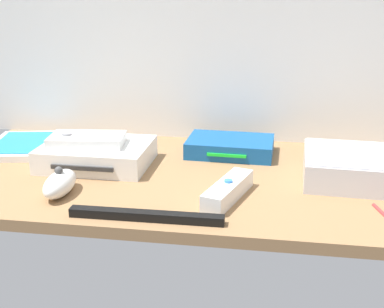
% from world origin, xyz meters
% --- Properties ---
extents(ground_plane, '(1.00, 0.48, 0.02)m').
position_xyz_m(ground_plane, '(0.00, 0.00, -0.01)').
color(ground_plane, '#936D47').
rests_on(ground_plane, ground).
extents(game_console, '(0.21, 0.17, 0.04)m').
position_xyz_m(game_console, '(-0.20, 0.02, 0.02)').
color(game_console, white).
rests_on(game_console, ground_plane).
extents(mini_computer, '(0.18, 0.18, 0.05)m').
position_xyz_m(mini_computer, '(0.29, 0.01, 0.03)').
color(mini_computer, silver).
rests_on(mini_computer, ground_plane).
extents(game_case, '(0.17, 0.21, 0.02)m').
position_xyz_m(game_case, '(-0.39, 0.10, 0.01)').
color(game_case, white).
rests_on(game_case, ground_plane).
extents(network_router, '(0.19, 0.13, 0.03)m').
position_xyz_m(network_router, '(0.06, 0.13, 0.02)').
color(network_router, '#145193').
rests_on(network_router, ground_plane).
extents(remote_wand, '(0.08, 0.15, 0.03)m').
position_xyz_m(remote_wand, '(0.08, -0.11, 0.02)').
color(remote_wand, white).
rests_on(remote_wand, ground_plane).
extents(remote_nunchuk, '(0.05, 0.10, 0.05)m').
position_xyz_m(remote_nunchuk, '(-0.21, -0.13, 0.02)').
color(remote_nunchuk, white).
rests_on(remote_nunchuk, ground_plane).
extents(remote_classic_pad, '(0.15, 0.10, 0.02)m').
position_xyz_m(remote_classic_pad, '(-0.21, 0.01, 0.05)').
color(remote_classic_pad, white).
rests_on(remote_classic_pad, game_console).
extents(sensor_bar, '(0.24, 0.02, 0.01)m').
position_xyz_m(sensor_bar, '(-0.04, -0.21, 0.01)').
color(sensor_bar, black).
rests_on(sensor_bar, ground_plane).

